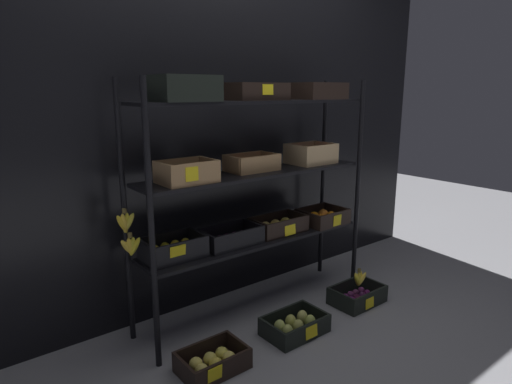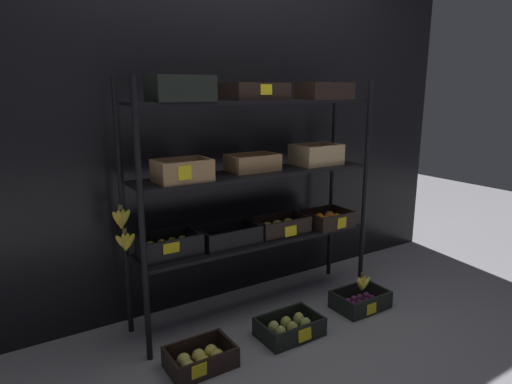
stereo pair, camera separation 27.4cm
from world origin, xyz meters
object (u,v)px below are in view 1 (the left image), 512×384
(crate_ground_plum, at_px, (357,297))
(banana_bunch_loose, at_px, (359,279))
(crate_ground_pear, at_px, (295,326))
(crate_ground_apple_gold, at_px, (213,362))
(display_rack, at_px, (255,175))

(crate_ground_plum, distance_m, banana_bunch_loose, 0.13)
(crate_ground_pear, height_order, crate_ground_plum, crate_ground_plum)
(crate_ground_apple_gold, height_order, banana_bunch_loose, banana_bunch_loose)
(crate_ground_apple_gold, distance_m, banana_bunch_loose, 1.20)
(display_rack, distance_m, crate_ground_apple_gold, 1.11)
(banana_bunch_loose, bearing_deg, display_rack, 149.08)
(crate_ground_apple_gold, height_order, crate_ground_plum, crate_ground_plum)
(crate_ground_apple_gold, relative_size, banana_bunch_loose, 2.64)
(crate_ground_apple_gold, relative_size, crate_ground_plum, 0.97)
(crate_ground_pear, height_order, banana_bunch_loose, banana_bunch_loose)
(display_rack, bearing_deg, crate_ground_plum, -31.04)
(crate_ground_plum, height_order, banana_bunch_loose, banana_bunch_loose)
(crate_ground_pear, distance_m, banana_bunch_loose, 0.62)
(crate_ground_pear, bearing_deg, crate_ground_apple_gold, 179.34)
(crate_ground_plum, bearing_deg, crate_ground_apple_gold, -179.39)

